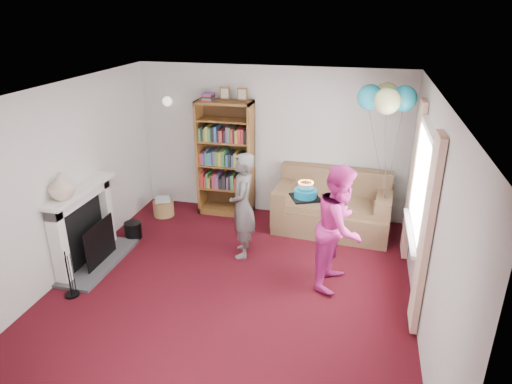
% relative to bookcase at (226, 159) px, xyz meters
% --- Properties ---
extents(ground, '(5.00, 5.00, 0.00)m').
position_rel_bookcase_xyz_m(ground, '(0.73, -2.30, -0.96)').
color(ground, '#35080A').
rests_on(ground, ground).
extents(wall_back, '(4.50, 0.02, 2.50)m').
position_rel_bookcase_xyz_m(wall_back, '(0.73, 0.21, 0.29)').
color(wall_back, silver).
rests_on(wall_back, ground).
extents(wall_left, '(0.02, 5.00, 2.50)m').
position_rel_bookcase_xyz_m(wall_left, '(-1.53, -2.30, 0.29)').
color(wall_left, silver).
rests_on(wall_left, ground).
extents(wall_right, '(0.02, 5.00, 2.50)m').
position_rel_bookcase_xyz_m(wall_right, '(2.99, -2.30, 0.29)').
color(wall_right, silver).
rests_on(wall_right, ground).
extents(ceiling, '(4.50, 5.00, 0.01)m').
position_rel_bookcase_xyz_m(ceiling, '(0.73, -2.30, 1.55)').
color(ceiling, white).
rests_on(ceiling, wall_back).
extents(fireplace, '(0.55, 1.80, 1.12)m').
position_rel_bookcase_xyz_m(fireplace, '(-1.36, -2.11, -0.44)').
color(fireplace, '#3F3F42').
rests_on(fireplace, ground).
extents(window_bay, '(0.14, 2.02, 2.20)m').
position_rel_bookcase_xyz_m(window_bay, '(2.94, -1.70, 0.25)').
color(window_bay, white).
rests_on(window_bay, ground).
extents(wall_sconce, '(0.16, 0.23, 0.16)m').
position_rel_bookcase_xyz_m(wall_sconce, '(-1.02, 0.06, 0.92)').
color(wall_sconce, gold).
rests_on(wall_sconce, ground).
extents(bookcase, '(0.93, 0.42, 2.16)m').
position_rel_bookcase_xyz_m(bookcase, '(0.00, 0.00, 0.00)').
color(bookcase, '#472B14').
rests_on(bookcase, ground).
extents(sofa, '(1.79, 0.95, 0.95)m').
position_rel_bookcase_xyz_m(sofa, '(1.85, -0.23, -0.60)').
color(sofa, brown).
rests_on(sofa, ground).
extents(wicker_basket, '(0.35, 0.35, 0.33)m').
position_rel_bookcase_xyz_m(wicker_basket, '(-1.02, -0.42, -0.81)').
color(wicker_basket, olive).
rests_on(wicker_basket, ground).
extents(person_striped, '(0.48, 0.63, 1.53)m').
position_rel_bookcase_xyz_m(person_striped, '(0.65, -1.38, -0.19)').
color(person_striped, black).
rests_on(person_striped, ground).
extents(person_magenta, '(0.76, 0.89, 1.62)m').
position_rel_bookcase_xyz_m(person_magenta, '(2.03, -1.81, -0.15)').
color(person_magenta, '#CF298A').
rests_on(person_magenta, ground).
extents(birthday_cake, '(0.34, 0.34, 0.22)m').
position_rel_bookcase_xyz_m(birthday_cake, '(1.57, -1.72, 0.23)').
color(birthday_cake, black).
rests_on(birthday_cake, ground).
extents(balloons, '(0.79, 0.79, 1.71)m').
position_rel_bookcase_xyz_m(balloons, '(2.48, -0.64, 1.26)').
color(balloons, '#3F3F3F').
rests_on(balloons, ground).
extents(mantel_vase, '(0.37, 0.37, 0.34)m').
position_rel_bookcase_xyz_m(mantel_vase, '(-1.39, -2.45, 0.34)').
color(mantel_vase, beige).
rests_on(mantel_vase, fireplace).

